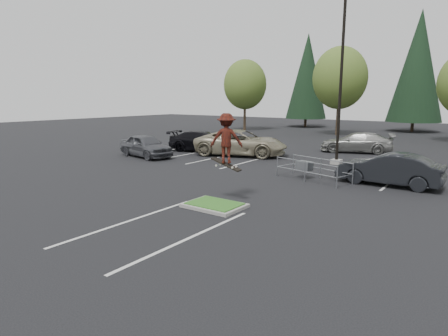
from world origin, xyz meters
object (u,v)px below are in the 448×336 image
Objects in this scene: light_pole at (340,90)px; decid_a at (245,86)px; decid_b at (340,80)px; cart_corral at (306,166)px; conif_a at (307,76)px; car_l_grey at (145,146)px; car_far_silver at (358,143)px; car_l_black at (202,141)px; skateboarder at (226,139)px; car_l_tan at (240,143)px; car_r_charc at (389,169)px; conif_b at (418,66)px.

light_pole is 25.86m from decid_a.
cart_corral is at bearing -74.12° from decid_b.
car_l_grey is at bearing -85.67° from conif_a.
decid_a is 22.19m from car_far_silver.
car_l_black is 4.74m from car_l_grey.
light_pole is 4.48× the size of skateboarder.
car_l_black reaches higher than car_far_silver.
cart_corral is (14.73, -33.15, -6.43)m from conif_a.
car_l_black is (4.00, -28.50, -6.31)m from conif_a.
decid_a reaches higher than cart_corral.
light_pole is at bearing -62.62° from conif_a.
decid_b is at bearing -109.16° from skateboarder.
decid_b is at bearing -49.83° from conif_a.
car_l_tan is 11.60m from car_r_charc.
conif_b is 6.41× the size of skateboarder.
decid_b is at bearing 109.35° from light_pole.
light_pole is at bearing 107.42° from cart_corral.
decid_b is 30.31m from skateboarder.
car_r_charc is at bearing -82.16° from conif_b.
decid_a is at bearing -141.20° from car_far_silver.
decid_a is 22.31m from car_l_tan.
conif_b is 30.52m from car_l_tan.
conif_b reaches higher than decid_a.
car_l_grey is at bearing -86.98° from car_r_charc.
cart_corral is 8.60m from car_l_tan.
car_l_tan reaches higher than car_far_silver.
skateboarder reaches higher than car_l_tan.
car_l_black is (-3.50, 0.00, -0.13)m from car_l_tan.
decid_a is 1.69× the size of car_far_silver.
cart_corral is at bearing -129.09° from skateboarder.
conif_a reaches higher than decid_b.
decid_b reaches higher than car_l_black.
skateboarder reaches higher than car_l_grey.
car_far_silver is (14.00, -22.00, -6.33)m from conif_a.
car_far_silver is (6.50, 6.50, -0.15)m from car_l_tan.
car_l_tan is 1.42× the size of car_l_grey.
light_pole is 1.14× the size of decid_a.
conif_a is at bearing -150.03° from car_r_charc.
car_l_black is at bearing -74.42° from car_far_silver.
conif_b is at bearing 106.14° from cart_corral.
conif_b reaches higher than car_l_black.
decid_a is 1.64× the size of car_l_black.
decid_a is at bearing -177.61° from decid_b.
light_pole is at bearing -123.85° from skateboarder.
car_r_charc is (10.51, -22.71, -5.27)m from decid_b.
conif_a is at bearing -164.98° from car_far_silver.
decid_a is at bearing 143.85° from cart_corral.
decid_a is (-18.51, 18.03, 1.02)m from light_pole.
conif_b is 3.08× the size of car_r_charc.
conif_a is at bearing -3.64° from car_l_tan.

